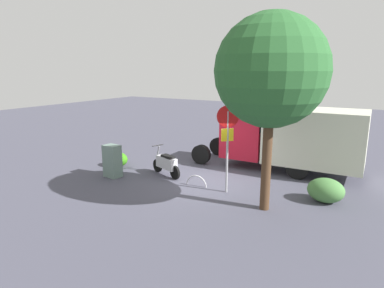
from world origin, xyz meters
TOP-DOWN VIEW (x-y plane):
  - ground_plane at (0.00, 0.00)m, footprint 60.00×60.00m
  - box_truck_near at (-2.26, -2.93)m, footprint 7.21×2.35m
  - motorcycle at (1.88, 0.37)m, footprint 1.74×0.82m
  - stop_sign at (-1.05, 0.81)m, footprint 0.71×0.33m
  - street_tree at (-2.70, 1.52)m, footprint 3.32×3.32m
  - utility_cabinet at (3.69, 1.60)m, footprint 0.71×0.54m
  - bike_rack_hoop at (0.19, 0.80)m, footprint 0.85×0.11m
  - shrub_near_sign at (4.55, 0.39)m, footprint 0.96×0.78m
  - shrub_mid_verge at (-4.26, -0.06)m, footprint 1.19×0.97m

SIDE VIEW (x-z plane):
  - ground_plane at x=0.00m, z-range 0.00..0.00m
  - bike_rack_hoop at x=0.19m, z-range -0.43..0.43m
  - shrub_near_sign at x=4.55m, z-range 0.00..0.65m
  - shrub_mid_verge at x=-4.26m, z-range 0.00..0.81m
  - motorcycle at x=1.88m, z-range -0.08..1.12m
  - utility_cabinet at x=3.69m, z-range 0.00..1.33m
  - box_truck_near at x=-2.26m, z-range 0.18..2.90m
  - stop_sign at x=-1.05m, z-range 0.52..3.64m
  - street_tree at x=-2.70m, z-range 1.29..7.22m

